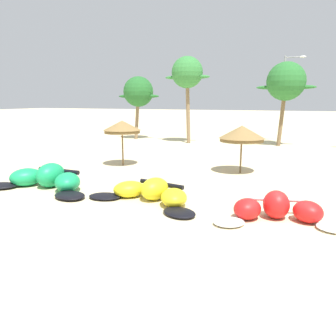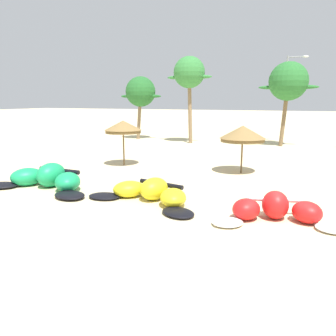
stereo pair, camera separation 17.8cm
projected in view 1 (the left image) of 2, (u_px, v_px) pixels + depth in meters
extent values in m
plane|color=beige|center=(287.00, 215.00, 12.58)|extent=(260.00, 260.00, 0.00)
ellipsoid|color=black|center=(1.00, 186.00, 16.39)|extent=(1.90, 1.62, 0.24)
ellipsoid|color=#199E5B|center=(26.00, 177.00, 16.78)|extent=(1.91, 2.00, 0.89)
ellipsoid|color=#199E5B|center=(51.00, 175.00, 16.53)|extent=(1.23, 1.64, 1.21)
ellipsoid|color=#199E5B|center=(67.00, 182.00, 15.75)|extent=(1.87, 1.99, 0.89)
ellipsoid|color=black|center=(70.00, 195.00, 14.72)|extent=(1.93, 1.69, 0.24)
cylinder|color=black|center=(59.00, 171.00, 17.01)|extent=(2.50, 0.30, 0.23)
cube|color=black|center=(49.00, 176.00, 16.38)|extent=(0.92, 0.61, 0.04)
ellipsoid|color=black|center=(105.00, 196.00, 14.68)|extent=(1.58, 1.26, 0.19)
ellipsoid|color=yellow|center=(129.00, 189.00, 14.85)|extent=(1.79, 1.77, 0.72)
ellipsoid|color=yellow|center=(155.00, 189.00, 14.42)|extent=(1.35, 1.64, 0.97)
ellipsoid|color=yellow|center=(174.00, 198.00, 13.56)|extent=(1.55, 1.75, 0.72)
ellipsoid|color=black|center=(179.00, 212.00, 12.56)|extent=(1.79, 1.67, 0.19)
cylinder|color=black|center=(161.00, 184.00, 14.81)|extent=(2.26, 0.67, 0.21)
cube|color=black|center=(153.00, 190.00, 14.31)|extent=(0.91, 0.68, 0.04)
ellipsoid|color=white|center=(229.00, 222.00, 11.55)|extent=(1.44, 1.40, 0.21)
ellipsoid|color=red|center=(247.00, 209.00, 12.08)|extent=(1.29, 1.37, 0.77)
ellipsoid|color=red|center=(276.00, 204.00, 12.15)|extent=(1.18, 1.29, 1.04)
ellipsoid|color=red|center=(308.00, 212.00, 11.77)|extent=(1.45, 1.44, 0.77)
ellipsoid|color=white|center=(334.00, 228.00, 11.05)|extent=(1.20, 1.07, 0.21)
cylinder|color=white|center=(275.00, 199.00, 12.51)|extent=(2.00, 0.64, 0.18)
cube|color=white|center=(277.00, 205.00, 12.05)|extent=(0.80, 0.55, 0.04)
cylinder|color=brown|center=(123.00, 148.00, 21.82)|extent=(0.10, 0.10, 2.34)
cone|color=olive|center=(122.00, 125.00, 21.52)|extent=(2.42, 2.42, 0.62)
cylinder|color=brown|center=(122.00, 132.00, 21.61)|extent=(2.30, 2.30, 0.20)
cylinder|color=brown|center=(241.00, 156.00, 19.64)|extent=(0.10, 0.10, 2.07)
cone|color=olive|center=(242.00, 132.00, 19.35)|extent=(2.66, 2.66, 0.74)
cylinder|color=brown|center=(242.00, 140.00, 19.45)|extent=(2.53, 2.53, 0.20)
cylinder|color=#7F6647|center=(137.00, 116.00, 36.64)|extent=(0.76, 0.36, 5.17)
sphere|color=#236028|center=(138.00, 92.00, 36.04)|extent=(3.25, 3.25, 3.25)
ellipsoid|color=#236028|center=(128.00, 96.00, 36.62)|extent=(2.27, 0.50, 0.36)
ellipsoid|color=#236028|center=(149.00, 96.00, 35.67)|extent=(2.27, 0.50, 0.36)
cylinder|color=#7F6647|center=(188.00, 108.00, 33.02)|extent=(0.60, 0.36, 6.92)
sphere|color=#337A38|center=(187.00, 72.00, 32.37)|extent=(3.06, 3.06, 3.06)
ellipsoid|color=#337A38|center=(175.00, 77.00, 32.91)|extent=(2.14, 0.50, 0.36)
ellipsoid|color=#337A38|center=(199.00, 77.00, 32.01)|extent=(2.14, 0.50, 0.36)
cylinder|color=brown|center=(282.00, 114.00, 30.87)|extent=(0.67, 0.36, 5.94)
sphere|color=#286B2D|center=(286.00, 81.00, 30.22)|extent=(3.50, 3.50, 3.50)
ellipsoid|color=#286B2D|center=(270.00, 87.00, 30.84)|extent=(2.45, 0.50, 0.36)
ellipsoid|color=#286B2D|center=(302.00, 87.00, 29.82)|extent=(2.45, 0.50, 0.36)
cylinder|color=gray|center=(282.00, 100.00, 33.33)|extent=(0.18, 0.18, 8.50)
cylinder|color=gray|center=(294.00, 57.00, 32.21)|extent=(1.61, 0.10, 0.10)
ellipsoid|color=silver|center=(303.00, 57.00, 31.92)|extent=(0.56, 0.24, 0.20)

